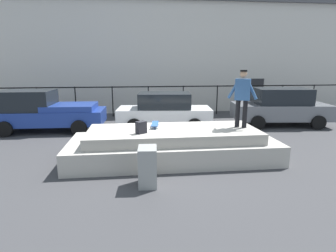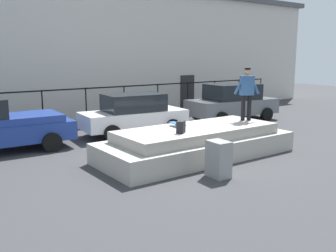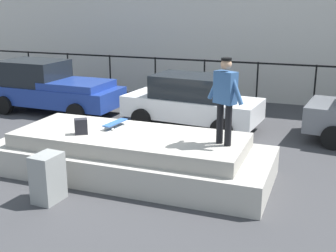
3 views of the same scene
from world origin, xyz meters
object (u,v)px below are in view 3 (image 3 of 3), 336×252
(skateboarder, at_px, (225,95))
(car_blue_pickup_near, at_px, (50,87))
(utility_box, at_px, (48,178))
(car_white_sedan_mid, at_px, (192,101))
(skateboard, at_px, (115,123))
(backpack, at_px, (81,126))

(skateboarder, relative_size, car_blue_pickup_near, 0.37)
(utility_box, bearing_deg, skateboarder, 35.58)
(utility_box, bearing_deg, car_white_sedan_mid, 84.15)
(skateboard, bearing_deg, backpack, -120.62)
(car_blue_pickup_near, bearing_deg, utility_box, -55.38)
(car_blue_pickup_near, distance_m, car_white_sedan_mid, 5.25)
(backpack, height_order, car_white_sedan_mid, car_white_sedan_mid)
(skateboarder, relative_size, skateboard, 2.22)
(skateboard, bearing_deg, car_white_sedan_mid, 79.63)
(car_blue_pickup_near, bearing_deg, skateboarder, -30.45)
(backpack, height_order, car_blue_pickup_near, car_blue_pickup_near)
(skateboarder, relative_size, utility_box, 1.85)
(skateboard, relative_size, car_blue_pickup_near, 0.17)
(car_white_sedan_mid, bearing_deg, backpack, -104.14)
(skateboarder, bearing_deg, car_white_sedan_mid, 115.74)
(backpack, height_order, utility_box, backpack)
(skateboarder, bearing_deg, utility_box, -148.32)
(utility_box, bearing_deg, car_blue_pickup_near, 128.53)
(skateboarder, xyz_separation_m, car_blue_pickup_near, (-7.24, 4.26, -1.09))
(backpack, relative_size, utility_box, 0.36)
(skateboarder, height_order, backpack, skateboarder)
(car_blue_pickup_near, relative_size, utility_box, 5.00)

